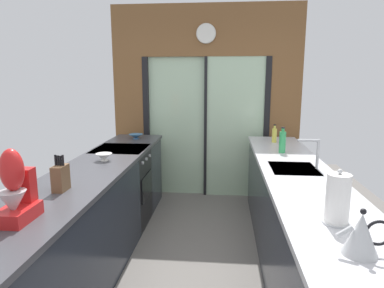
{
  "coord_description": "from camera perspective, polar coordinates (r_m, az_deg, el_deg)",
  "views": [
    {
      "loc": [
        0.26,
        -2.47,
        1.72
      ],
      "look_at": [
        -0.06,
        0.98,
        1.04
      ],
      "focal_mm": 31.97,
      "sensor_mm": 36.0,
      "label": 1
    }
  ],
  "objects": [
    {
      "name": "ground_plane",
      "position": [
        3.54,
        0.47,
        -18.17
      ],
      "size": [
        5.04,
        7.6,
        0.02
      ],
      "primitive_type": "cube",
      "color": "slate"
    },
    {
      "name": "back_wall_unit",
      "position": [
        4.89,
        2.32,
        8.79
      ],
      "size": [
        2.64,
        0.12,
        2.7
      ],
      "color": "brown",
      "rests_on": "ground_plane"
    },
    {
      "name": "left_counter_run",
      "position": [
        3.12,
        -17.67,
        -13.15
      ],
      "size": [
        0.62,
        3.8,
        0.92
      ],
      "color": "#1E232D",
      "rests_on": "ground_plane"
    },
    {
      "name": "right_counter_run",
      "position": [
        3.12,
        17.38,
        -13.21
      ],
      "size": [
        0.62,
        3.8,
        0.92
      ],
      "color": "#1E232D",
      "rests_on": "ground_plane"
    },
    {
      "name": "sink_faucet",
      "position": [
        3.19,
        19.71,
        -0.81
      ],
      "size": [
        0.19,
        0.02,
        0.27
      ],
      "color": "#B7BABC",
      "rests_on": "right_counter_run"
    },
    {
      "name": "oven_range",
      "position": [
        4.1,
        -11.56,
        -7.07
      ],
      "size": [
        0.6,
        0.6,
        0.92
      ],
      "color": "black",
      "rests_on": "ground_plane"
    },
    {
      "name": "mixing_bowl_mid",
      "position": [
        3.42,
        -14.47,
        -2.09
      ],
      "size": [
        0.16,
        0.16,
        0.07
      ],
      "color": "silver",
      "rests_on": "left_counter_run"
    },
    {
      "name": "mixing_bowl_far",
      "position": [
        4.56,
        -9.33,
        1.3
      ],
      "size": [
        0.19,
        0.19,
        0.06
      ],
      "color": "teal",
      "rests_on": "left_counter_run"
    },
    {
      "name": "knife_block",
      "position": [
        2.61,
        -21.08,
        -5.23
      ],
      "size": [
        0.08,
        0.14,
        0.26
      ],
      "color": "brown",
      "rests_on": "left_counter_run"
    },
    {
      "name": "stand_mixer",
      "position": [
        2.16,
        -27.32,
        -7.32
      ],
      "size": [
        0.17,
        0.27,
        0.42
      ],
      "color": "red",
      "rests_on": "left_counter_run"
    },
    {
      "name": "kettle",
      "position": [
        1.78,
        26.44,
        -13.32
      ],
      "size": [
        0.25,
        0.16,
        0.22
      ],
      "color": "#B7BABC",
      "rests_on": "right_counter_run"
    },
    {
      "name": "soap_bottle_near",
      "position": [
        3.78,
        14.85,
        0.38
      ],
      "size": [
        0.07,
        0.07,
        0.28
      ],
      "color": "#339E56",
      "rests_on": "right_counter_run"
    },
    {
      "name": "soap_bottle_far",
      "position": [
        4.37,
        13.58,
        1.49
      ],
      "size": [
        0.06,
        0.06,
        0.22
      ],
      "color": "#D1CC4C",
      "rests_on": "right_counter_run"
    },
    {
      "name": "paper_towel_roll",
      "position": [
        2.06,
        23.12,
        -8.49
      ],
      "size": [
        0.15,
        0.15,
        0.31
      ],
      "color": "#B7BABC",
      "rests_on": "right_counter_run"
    }
  ]
}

